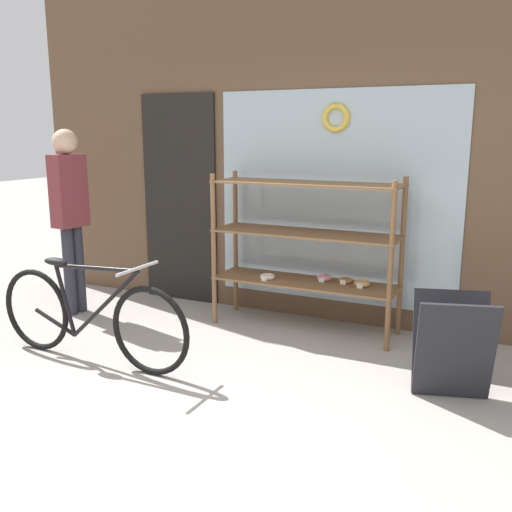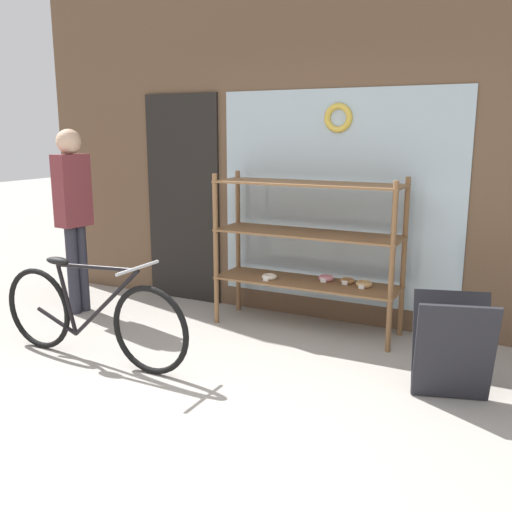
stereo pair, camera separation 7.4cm
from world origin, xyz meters
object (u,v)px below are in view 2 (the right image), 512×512
at_px(sandwich_board, 452,348).
at_px(pedestrian, 73,206).
at_px(display_case, 308,240).
at_px(bicycle, 90,315).

xyz_separation_m(sandwich_board, pedestrian, (-3.53, 0.31, 0.70)).
bearing_deg(pedestrian, display_case, -68.53).
distance_m(display_case, bicycle, 1.92).
relative_size(display_case, sandwich_board, 2.38).
height_order(display_case, sandwich_board, display_case).
xyz_separation_m(display_case, pedestrian, (-2.18, -0.53, 0.24)).
distance_m(sandwich_board, pedestrian, 3.61).
bearing_deg(bicycle, sandwich_board, 12.89).
distance_m(display_case, sandwich_board, 1.66).
distance_m(display_case, pedestrian, 2.26).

